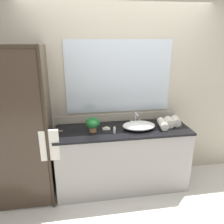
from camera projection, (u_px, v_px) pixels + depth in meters
The scene contains 13 objects.
ground_plane at pixel (122, 186), 3.22m from camera, with size 8.00×8.00×0.00m, color silver.
wall_back_with_mirror at pixel (119, 93), 3.12m from camera, with size 4.40×0.06×2.60m.
vanity_cabinet at pixel (122, 158), 3.09m from camera, with size 1.80×0.58×0.90m.
shower_enclosure at pixel (19, 133), 2.53m from camera, with size 1.20×0.59×2.00m.
sink_basin at pixel (139, 126), 2.93m from camera, with size 0.44×0.31×0.09m, color white.
faucet at pixel (136, 120), 3.09m from camera, with size 0.17×0.14×0.17m.
potted_plant at pixel (93, 123), 2.82m from camera, with size 0.19×0.19×0.19m.
soap_dish at pixel (106, 128), 2.93m from camera, with size 0.10×0.07×0.04m.
amenity_bottle_lotion at pixel (91, 123), 3.05m from camera, with size 0.03×0.03×0.08m.
amenity_bottle_body_wash at pixel (114, 130), 2.80m from camera, with size 0.03×0.03×0.09m.
rolled_towel_near_edge at pixel (176, 121), 3.06m from camera, with size 0.11×0.11×0.19m, color silver.
rolled_towel_middle at pixel (169, 122), 3.02m from camera, with size 0.11×0.11×0.19m, color silver.
rolled_towel_far_edge at pixel (163, 124), 2.97m from camera, with size 0.10×0.10×0.25m, color silver.
Camera 1 is at (-0.57, -2.64, 2.06)m, focal length 35.22 mm.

